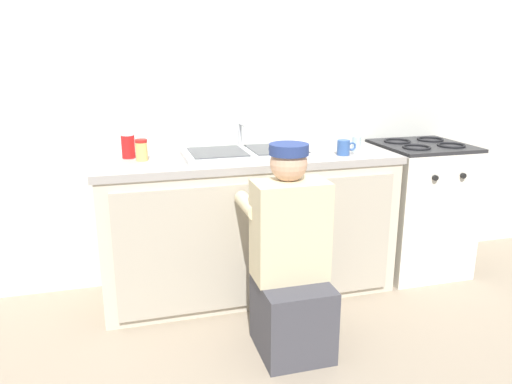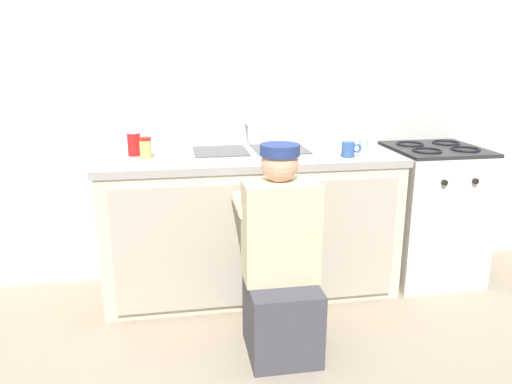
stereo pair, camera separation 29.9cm
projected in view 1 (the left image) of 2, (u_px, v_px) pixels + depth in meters
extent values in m
plane|color=gray|center=(260.00, 309.00, 3.10)|extent=(12.00, 12.00, 0.00)
cube|color=silver|center=(234.00, 97.00, 3.36)|extent=(6.00, 0.10, 2.50)
cube|color=beige|center=(248.00, 228.00, 3.26)|extent=(1.85, 0.60, 0.87)
cube|color=#AFA694|center=(187.00, 253.00, 2.86)|extent=(0.81, 0.02, 0.77)
cube|color=#AFA694|center=(330.00, 238.00, 3.09)|extent=(0.81, 0.02, 0.77)
cube|color=#9E9993|center=(247.00, 159.00, 3.13)|extent=(1.89, 0.62, 0.04)
cube|color=silver|center=(247.00, 153.00, 3.12)|extent=(0.80, 0.44, 0.03)
cube|color=#4C4F51|center=(218.00, 152.00, 3.07)|extent=(0.33, 0.35, 0.01)
cube|color=#4C4F51|center=(276.00, 149.00, 3.17)|extent=(0.33, 0.35, 0.01)
cylinder|color=#B7BABF|center=(240.00, 137.00, 3.28)|extent=(0.02, 0.02, 0.18)
cylinder|color=#B7BABF|center=(243.00, 125.00, 3.18)|extent=(0.02, 0.16, 0.02)
cube|color=silver|center=(417.00, 209.00, 3.58)|extent=(0.60, 0.60, 0.90)
cube|color=#262628|center=(423.00, 146.00, 3.46)|extent=(0.58, 0.59, 0.02)
torus|color=black|center=(416.00, 147.00, 3.31)|extent=(0.19, 0.19, 0.02)
torus|color=black|center=(451.00, 145.00, 3.38)|extent=(0.19, 0.19, 0.02)
torus|color=black|center=(397.00, 141.00, 3.53)|extent=(0.19, 0.19, 0.02)
torus|color=black|center=(430.00, 139.00, 3.60)|extent=(0.19, 0.19, 0.02)
cylinder|color=black|center=(435.00, 178.00, 3.18)|extent=(0.04, 0.02, 0.04)
cylinder|color=black|center=(463.00, 176.00, 3.24)|extent=(0.04, 0.02, 0.04)
cube|color=#3F3F47|center=(292.00, 316.00, 2.63)|extent=(0.36, 0.40, 0.40)
cube|color=beige|center=(290.00, 231.00, 2.56)|extent=(0.38, 0.22, 0.52)
sphere|color=tan|center=(289.00, 163.00, 2.50)|extent=(0.19, 0.19, 0.19)
cylinder|color=navy|center=(289.00, 149.00, 2.48)|extent=(0.20, 0.20, 0.06)
cube|color=navy|center=(283.00, 150.00, 2.57)|extent=(0.13, 0.09, 0.02)
cylinder|color=beige|center=(248.00, 205.00, 2.68)|extent=(0.08, 0.30, 0.08)
cylinder|color=beige|center=(307.00, 200.00, 2.76)|extent=(0.08, 0.30, 0.08)
cylinder|color=#ADC6CC|center=(356.00, 144.00, 3.24)|extent=(0.06, 0.06, 0.10)
cylinder|color=#335699|center=(343.00, 148.00, 3.13)|extent=(0.08, 0.08, 0.09)
torus|color=#335699|center=(352.00, 146.00, 3.15)|extent=(0.06, 0.01, 0.06)
cylinder|color=#DBB760|center=(142.00, 152.00, 2.97)|extent=(0.07, 0.07, 0.11)
cylinder|color=#B21E19|center=(141.00, 141.00, 2.95)|extent=(0.07, 0.07, 0.02)
cylinder|color=red|center=(128.00, 147.00, 3.04)|extent=(0.08, 0.08, 0.14)
cylinder|color=white|center=(127.00, 134.00, 3.02)|extent=(0.08, 0.08, 0.01)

